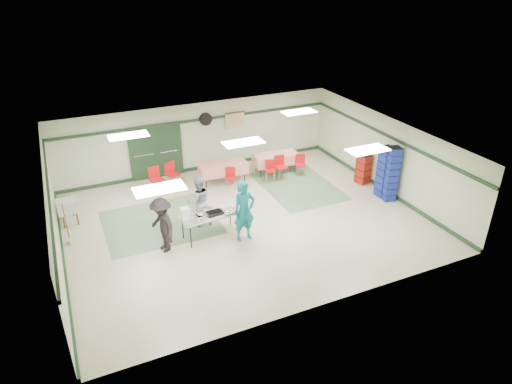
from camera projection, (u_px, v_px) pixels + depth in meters
name	position (u px, v px, depth m)	size (l,w,h in m)	color
floor	(244.00, 220.00, 14.71)	(11.00, 11.00, 0.00)	beige
ceiling	(243.00, 142.00, 13.49)	(11.00, 11.00, 0.00)	silver
wall_back	(199.00, 137.00, 17.75)	(11.00, 11.00, 0.00)	beige
wall_front	(320.00, 261.00, 10.45)	(11.00, 11.00, 0.00)	beige
wall_left	(53.00, 220.00, 12.08)	(9.00, 9.00, 0.00)	beige
wall_right	(387.00, 155.00, 16.12)	(9.00, 9.00, 0.00)	beige
trim_back	(198.00, 120.00, 17.41)	(11.00, 0.06, 0.10)	#1D3520
baseboard_back	(201.00, 168.00, 18.32)	(11.00, 0.06, 0.12)	#1D3520
trim_left	(49.00, 196.00, 11.77)	(9.00, 0.06, 0.10)	#1D3520
baseboard_left	(64.00, 260.00, 12.68)	(9.00, 0.06, 0.12)	#1D3520
trim_right	(389.00, 136.00, 15.79)	(9.00, 0.06, 0.10)	#1D3520
baseboard_right	(382.00, 188.00, 16.70)	(9.00, 0.06, 0.12)	#1D3520
green_patch_a	(160.00, 222.00, 14.61)	(3.50, 3.00, 0.01)	gray
green_patch_b	(298.00, 186.00, 16.96)	(2.50, 3.50, 0.01)	gray
double_door_left	(144.00, 154.00, 17.03)	(0.90, 0.06, 2.10)	gray
double_door_right	(168.00, 150.00, 17.38)	(0.90, 0.06, 2.10)	gray
door_frame	(156.00, 152.00, 17.19)	(2.00, 0.03, 2.15)	#1D3520
wall_fan	(206.00, 119.00, 17.50)	(0.50, 0.50, 0.10)	black
scroll_banner	(235.00, 120.00, 18.03)	(0.80, 0.02, 0.60)	tan
serving_table	(211.00, 215.00, 13.58)	(1.93, 0.96, 0.76)	#A5A5A0
sheet_tray_right	(230.00, 211.00, 13.68)	(0.53, 0.40, 0.02)	silver
sheet_tray_mid	(206.00, 213.00, 13.60)	(0.63, 0.48, 0.02)	silver
sheet_tray_left	(193.00, 220.00, 13.22)	(0.63, 0.48, 0.02)	silver
baking_pan	(215.00, 213.00, 13.54)	(0.49, 0.31, 0.08)	black
foam_box_stack	(185.00, 214.00, 13.18)	(0.24, 0.22, 0.38)	white
volunteer_teal	(244.00, 211.00, 13.34)	(0.69, 0.45, 1.88)	#126E7F
volunteer_grey	(199.00, 201.00, 14.14)	(0.80, 0.63, 1.65)	#939297
volunteer_dark	(162.00, 225.00, 12.85)	(1.08, 0.62, 1.67)	black
dining_table_a	(276.00, 158.00, 17.85)	(1.78, 0.91, 0.77)	red
dining_table_b	(223.00, 168.00, 17.04)	(1.83, 0.93, 0.77)	red
chair_a	(280.00, 164.00, 17.37)	(0.42, 0.42, 0.91)	red
chair_b	(270.00, 168.00, 17.23)	(0.49, 0.49, 0.80)	red
chair_c	(300.00, 162.00, 17.70)	(0.49, 0.49, 0.81)	red
chair_d	(231.00, 176.00, 16.64)	(0.47, 0.47, 0.79)	red
chair_loose_a	(171.00, 172.00, 16.76)	(0.53, 0.53, 0.91)	red
chair_loose_b	(155.00, 176.00, 16.37)	(0.52, 0.52, 0.93)	red
crate_stack_blue_a	(384.00, 172.00, 15.87)	(0.41, 0.41, 1.85)	navy
crate_stack_red	(363.00, 169.00, 16.97)	(0.43, 0.43, 1.13)	#A71F10
crate_stack_blue_b	(392.00, 174.00, 15.54)	(0.38, 0.38, 1.97)	navy
printer_table	(66.00, 205.00, 14.35)	(0.61, 0.86, 0.74)	brown
office_printer	(66.00, 206.00, 13.58)	(0.53, 0.46, 0.42)	beige
broom	(66.00, 223.00, 13.23)	(0.03, 0.03, 1.33)	brown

